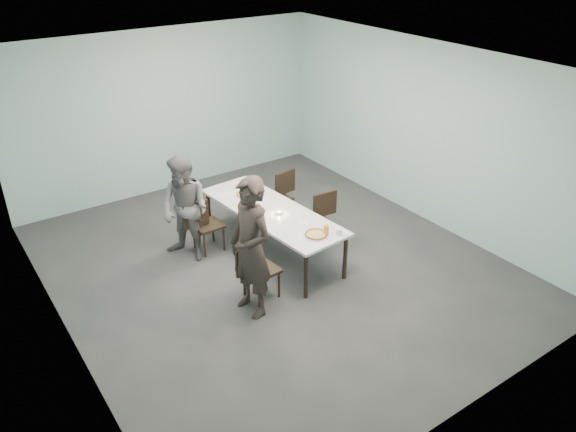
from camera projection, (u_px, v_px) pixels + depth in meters
ground at (274, 265)px, 8.48m from camera, size 7.00×7.00×0.00m
room_shell at (272, 138)px, 7.53m from camera, size 6.02×7.02×3.01m
table at (272, 213)px, 8.47m from camera, size 1.11×2.66×0.75m
chair_near_left at (256, 267)px, 7.50m from camera, size 0.63×0.45×0.87m
chair_far_left at (203, 223)px, 8.62m from camera, size 0.61×0.43×0.87m
chair_near_right at (319, 215)px, 8.83m from camera, size 0.63×0.46×0.87m
chair_far_right at (280, 193)px, 9.54m from camera, size 0.63×0.47×0.87m
diner_near at (251, 248)px, 7.06m from camera, size 0.54×0.75×1.92m
diner_far at (185, 209)px, 8.32m from camera, size 0.91×0.99×1.64m
pizza at (316, 235)px, 7.75m from camera, size 0.34×0.34×0.04m
side_plate at (303, 223)px, 8.09m from camera, size 0.18×0.18×0.01m
beer_glass at (326, 230)px, 7.74m from camera, size 0.08×0.08×0.15m
water_tumbler at (339, 232)px, 7.76m from camera, size 0.08×0.08×0.09m
tealight at (279, 213)px, 8.31m from camera, size 0.06×0.06×0.05m
amber_tumbler at (238, 194)px, 8.83m from camera, size 0.07×0.07×0.08m
menu at (226, 194)px, 8.92m from camera, size 0.32×0.24×0.01m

